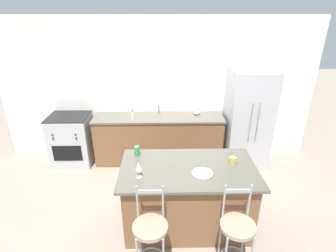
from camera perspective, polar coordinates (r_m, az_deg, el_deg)
The scene contains 15 objects.
ground_plane at distance 5.06m, azimuth -2.00°, elevation -9.22°, with size 18.00×18.00×0.00m, color gray.
wall_back at distance 5.08m, azimuth -2.13°, elevation 7.73°, with size 6.00×0.07×2.70m.
back_counter at distance 5.13m, azimuth -2.03°, elevation -2.70°, with size 2.45×0.62×0.93m.
sink_faucet at distance 5.06m, azimuth -2.10°, elevation 4.35°, with size 0.02×0.13×0.22m.
kitchen_island at distance 3.67m, azimuth 4.25°, elevation -15.02°, with size 1.75×0.99×0.92m.
refrigerator at distance 5.09m, azimuth 16.82°, elevation 1.56°, with size 0.76×0.77×1.83m.
oven_range at distance 5.38m, azimuth -20.18°, elevation -2.76°, with size 0.73×0.66×0.97m.
bar_stool_near at distance 3.06m, azimuth -3.83°, elevation -22.34°, with size 0.38×0.38×1.09m.
bar_stool_far at distance 3.15m, azimuth 14.70°, elevation -21.52°, with size 0.38×0.38×1.09m.
dinner_plate at distance 3.31m, azimuth 7.49°, elevation -10.10°, with size 0.26×0.26×0.02m.
wine_glass at distance 3.16m, azimuth -6.41°, elevation -8.72°, with size 0.08×0.08×0.21m.
coffee_mug at distance 3.56m, azimuth 13.87°, elevation -7.29°, with size 0.12×0.09×0.09m.
tumbler_cup at distance 3.65m, azimuth -6.76°, elevation -5.41°, with size 0.07×0.07×0.14m.
pumpkin_decoration at distance 5.02m, azimuth 6.34°, elevation 2.97°, with size 0.12×0.12×0.12m.
soap_bottle at distance 4.80m, azimuth -7.72°, elevation 2.26°, with size 0.04×0.04×0.19m.
Camera 1 is at (0.09, -4.23, 2.77)m, focal length 28.00 mm.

